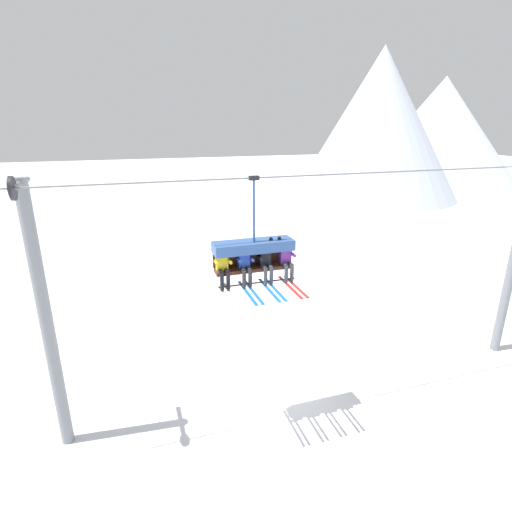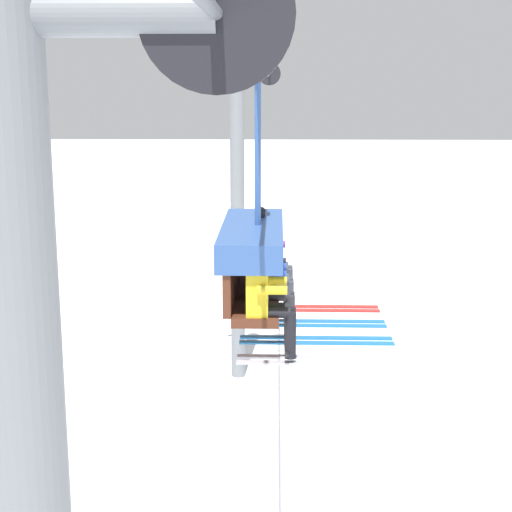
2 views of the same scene
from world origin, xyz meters
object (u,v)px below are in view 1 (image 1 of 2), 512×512
(lift_tower_near, at_px, (45,317))
(chairlift_chair, at_px, (253,250))
(skier_yellow, at_px, (223,266))
(skier_blue, at_px, (245,264))
(skier_purple, at_px, (286,259))
(skier_black, at_px, (266,261))

(lift_tower_near, distance_m, chairlift_chair, 5.98)
(skier_yellow, distance_m, skier_blue, 0.63)
(skier_purple, bearing_deg, chairlift_chair, 167.24)
(lift_tower_near, height_order, chairlift_chair, lift_tower_near)
(skier_yellow, xyz_separation_m, skier_blue, (0.63, 0.00, 0.00))
(skier_yellow, distance_m, skier_black, 1.27)
(skier_blue, relative_size, skier_black, 1.00)
(skier_black, distance_m, skier_purple, 0.63)
(skier_yellow, height_order, skier_black, skier_black)
(skier_blue, bearing_deg, chairlift_chair, 34.94)
(lift_tower_near, relative_size, chairlift_chair, 2.72)
(skier_blue, bearing_deg, skier_purple, 0.31)
(lift_tower_near, xyz_separation_m, skier_black, (6.05, -0.92, 1.27))
(skier_purple, bearing_deg, skier_yellow, -179.79)
(lift_tower_near, bearing_deg, chairlift_chair, -7.04)
(lift_tower_near, bearing_deg, skier_purple, -7.86)
(lift_tower_near, bearing_deg, skier_black, -8.67)
(skier_blue, distance_m, skier_purple, 1.26)
(lift_tower_near, xyz_separation_m, skier_blue, (5.42, -0.93, 1.25))
(lift_tower_near, distance_m, skier_blue, 5.64)
(chairlift_chair, bearing_deg, skier_blue, -145.06)
(skier_blue, bearing_deg, lift_tower_near, 170.27)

